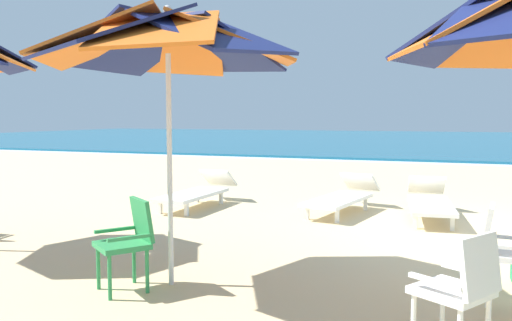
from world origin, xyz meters
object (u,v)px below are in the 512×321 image
(plastic_chair_3, at_px, (129,238))
(sun_lounger_2, at_px, (343,196))
(plastic_chair_1, at_px, (504,248))
(sun_lounger_1, at_px, (430,201))
(plastic_chair_0, at_px, (461,286))
(beach_umbrella_1, at_px, (168,42))
(sun_lounger_3, at_px, (198,191))

(plastic_chair_3, xyz_separation_m, sun_lounger_2, (1.13, 4.63, -0.22))
(plastic_chair_1, height_order, sun_lounger_2, plastic_chair_1)
(sun_lounger_1, distance_m, sun_lounger_2, 1.41)
(plastic_chair_0, distance_m, plastic_chair_1, 1.28)
(sun_lounger_1, bearing_deg, beach_umbrella_1, -117.50)
(plastic_chair_0, distance_m, sun_lounger_3, 6.39)
(sun_lounger_1, height_order, sun_lounger_2, same)
(beach_umbrella_1, bearing_deg, plastic_chair_3, -136.56)
(sun_lounger_3, bearing_deg, sun_lounger_2, 7.40)
(plastic_chair_3, bearing_deg, sun_lounger_1, 61.08)
(plastic_chair_1, xyz_separation_m, plastic_chair_3, (-3.28, -0.84, 0.00))
(sun_lounger_2, bearing_deg, sun_lounger_1, -1.09)
(plastic_chair_0, bearing_deg, plastic_chair_1, 73.07)
(plastic_chair_3, height_order, sun_lounger_3, plastic_chair_3)
(sun_lounger_1, height_order, sun_lounger_3, same)
(beach_umbrella_1, distance_m, plastic_chair_3, 1.89)
(plastic_chair_0, xyz_separation_m, sun_lounger_3, (-4.36, 4.67, -0.22))
(plastic_chair_0, height_order, sun_lounger_2, plastic_chair_0)
(plastic_chair_1, xyz_separation_m, sun_lounger_3, (-4.73, 3.45, -0.22))
(plastic_chair_1, relative_size, beach_umbrella_1, 0.32)
(plastic_chair_0, xyz_separation_m, sun_lounger_2, (-1.78, 5.00, -0.22))
(plastic_chair_1, distance_m, sun_lounger_3, 5.86)
(sun_lounger_2, xyz_separation_m, sun_lounger_3, (-2.58, -0.34, 0.00))
(plastic_chair_0, relative_size, sun_lounger_2, 0.39)
(plastic_chair_3, bearing_deg, beach_umbrella_1, 43.44)
(sun_lounger_3, bearing_deg, beach_umbrella_1, -66.51)
(beach_umbrella_1, bearing_deg, plastic_chair_1, 10.77)
(plastic_chair_0, height_order, beach_umbrella_1, beach_umbrella_1)
(sun_lounger_1, relative_size, sun_lounger_3, 1.01)
(beach_umbrella_1, relative_size, sun_lounger_2, 1.21)
(plastic_chair_3, xyz_separation_m, sun_lounger_3, (-1.46, 4.29, -0.22))
(plastic_chair_0, relative_size, plastic_chair_1, 1.00)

